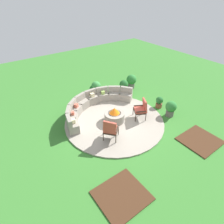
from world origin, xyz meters
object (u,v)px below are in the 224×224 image
object	(u,v)px
lounge_chair_front_right	(142,108)
potted_plant_3	(92,90)
fire_pit	(114,116)
potted_plant_2	(124,86)
potted_plant_1	(171,108)
potted_plant_5	(159,102)
potted_plant_4	(96,87)
potted_plant_0	(131,81)
curved_stone_bench	(93,104)
lounge_chair_front_left	(110,129)

from	to	relation	value
lounge_chair_front_right	potted_plant_3	bearing A→B (deg)	40.44
fire_pit	potted_plant_2	xyz separation A→B (m)	(2.20, 2.00, 0.12)
fire_pit	lounge_chair_front_right	xyz separation A→B (m)	(1.20, -0.58, 0.26)
potted_plant_2	potted_plant_3	xyz separation A→B (m)	(-1.65, 0.95, -0.14)
potted_plant_1	potted_plant_5	distance (m)	0.89
fire_pit	potted_plant_4	bearing A→B (deg)	74.78
potted_plant_0	potted_plant_4	xyz separation A→B (m)	(-2.24, 0.63, -0.04)
potted_plant_3	potted_plant_4	size ratio (longest dim) A/B	0.70
potted_plant_2	potted_plant_3	world-z (taller)	potted_plant_2
curved_stone_bench	lounge_chair_front_left	size ratio (longest dim) A/B	3.96
potted_plant_3	potted_plant_5	distance (m)	3.99
potted_plant_3	potted_plant_5	bearing A→B (deg)	-57.07
potted_plant_5	lounge_chair_front_left	bearing A→B (deg)	-171.22
potted_plant_0	potted_plant_5	distance (m)	2.67
potted_plant_4	potted_plant_5	distance (m)	3.81
fire_pit	curved_stone_bench	distance (m)	1.51
fire_pit	potted_plant_1	bearing A→B (deg)	-26.23
curved_stone_bench	potted_plant_2	distance (m)	2.54
curved_stone_bench	potted_plant_3	size ratio (longest dim) A/B	7.50
potted_plant_2	curved_stone_bench	bearing A→B (deg)	-168.39
potted_plant_3	potted_plant_2	bearing A→B (deg)	-29.96
potted_plant_0	potted_plant_2	bearing A→B (deg)	-163.10
fire_pit	lounge_chair_front_left	bearing A→B (deg)	-134.09
lounge_chair_front_left	lounge_chair_front_right	world-z (taller)	lounge_chair_front_left
curved_stone_bench	potted_plant_0	size ratio (longest dim) A/B	4.82
lounge_chair_front_right	potted_plant_3	xyz separation A→B (m)	(-0.65, 3.52, -0.29)
fire_pit	potted_plant_3	distance (m)	3.00
fire_pit	curved_stone_bench	size ratio (longest dim) A/B	0.23
curved_stone_bench	lounge_chair_front_left	xyz separation A→B (m)	(-0.65, -2.45, 0.25)
potted_plant_3	potted_plant_4	bearing A→B (deg)	-16.85
lounge_chair_front_left	potted_plant_0	xyz separation A→B (m)	(3.96, 3.21, -0.12)
potted_plant_1	potted_plant_0	bearing A→B (deg)	82.56
lounge_chair_front_left	potted_plant_0	world-z (taller)	lounge_chair_front_left
potted_plant_1	potted_plant_4	xyz separation A→B (m)	(-1.78, 4.14, -0.01)
curved_stone_bench	potted_plant_1	size ratio (longest dim) A/B	5.19
curved_stone_bench	lounge_chair_front_right	bearing A→B (deg)	-54.21
potted_plant_4	potted_plant_3	bearing A→B (deg)	163.15
curved_stone_bench	potted_plant_1	world-z (taller)	curved_stone_bench
potted_plant_1	potted_plant_2	bearing A→B (deg)	96.41
potted_plant_4	curved_stone_bench	bearing A→B (deg)	-127.52
curved_stone_bench	potted_plant_4	world-z (taller)	curved_stone_bench
fire_pit	potted_plant_5	xyz separation A→B (m)	(2.72, -0.40, -0.00)
lounge_chair_front_left	potted_plant_2	distance (m)	4.31
lounge_chair_front_left	potted_plant_1	xyz separation A→B (m)	(3.50, -0.30, -0.16)
lounge_chair_front_right	potted_plant_5	size ratio (longest dim) A/B	1.63
lounge_chair_front_right	potted_plant_0	xyz separation A→B (m)	(1.82, 2.83, -0.11)
potted_plant_4	potted_plant_1	bearing A→B (deg)	-66.70
potted_plant_1	potted_plant_2	distance (m)	3.28
potted_plant_1	potted_plant_4	size ratio (longest dim) A/B	1.01
lounge_chair_front_left	potted_plant_0	size ratio (longest dim) A/B	1.22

